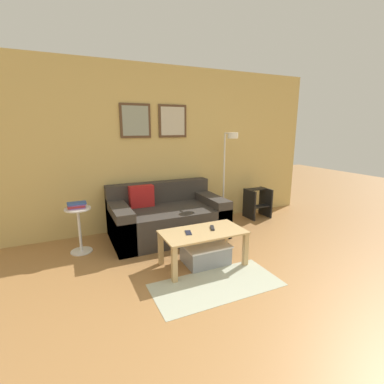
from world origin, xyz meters
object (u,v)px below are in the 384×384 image
couch (167,218)px  book_stack (77,205)px  floor_lamp (228,165)px  remote_control (212,228)px  coffee_table (203,238)px  cell_phone (188,233)px  step_stool (258,202)px  storage_bin (205,253)px  side_table (79,226)px

couch → book_stack: 1.29m
floor_lamp → remote_control: bearing=-129.2°
coffee_table → floor_lamp: bearing=47.4°
book_stack → cell_phone: (1.13, -0.98, -0.21)m
cell_phone → step_stool: 2.25m
storage_bin → cell_phone: 0.38m
book_stack → cell_phone: bearing=-41.0°
floor_lamp → book_stack: bearing=-177.4°
cell_phone → step_stool: bearing=47.3°
step_stool → storage_bin: bearing=-145.2°
storage_bin → book_stack: book_stack is taller
remote_control → floor_lamp: bearing=73.8°
couch → coffee_table: 1.06m
book_stack → cell_phone: 1.51m
floor_lamp → couch: bearing=-177.2°
coffee_table → book_stack: book_stack is taller
storage_bin → cell_phone: (-0.23, -0.01, 0.31)m
floor_lamp → book_stack: floor_lamp is taller
couch → floor_lamp: floor_lamp is taller
book_stack → couch: bearing=2.5°
coffee_table → cell_phone: 0.20m
floor_lamp → step_stool: (0.71, 0.09, -0.73)m
storage_bin → floor_lamp: size_ratio=0.35×
couch → book_stack: bearing=-177.5°
coffee_table → couch: bearing=94.1°
floor_lamp → cell_phone: 1.73m
couch → coffee_table: size_ratio=1.69×
cell_phone → floor_lamp: bearing=57.8°
storage_bin → side_table: side_table is taller
coffee_table → cell_phone: (-0.18, 0.02, 0.08)m
book_stack → step_stool: size_ratio=0.44×
coffee_table → storage_bin: coffee_table is taller
coffee_table → side_table: bearing=143.0°
storage_bin → book_stack: size_ratio=2.31×
storage_bin → floor_lamp: 1.70m
side_table → book_stack: (-0.01, 0.02, 0.28)m
side_table → remote_control: bearing=-33.4°
step_stool → couch: bearing=-175.6°
floor_lamp → cell_phone: (-1.20, -1.09, -0.58)m
couch → book_stack: (-1.24, -0.05, 0.36)m
remote_control → step_stool: bearing=59.3°
side_table → remote_control: (1.45, -0.96, 0.07)m
floor_lamp → side_table: bearing=-176.9°
floor_lamp → side_table: (-2.33, -0.13, -0.65)m
book_stack → cell_phone: book_stack is taller
step_stool → cell_phone: bearing=-148.4°
book_stack → side_table: bearing=-74.2°
coffee_table → book_stack: 1.68m
couch → cell_phone: couch is taller
side_table → step_stool: side_table is taller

